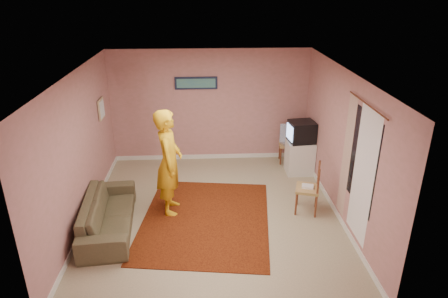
{
  "coord_description": "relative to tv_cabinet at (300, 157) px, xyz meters",
  "views": [
    {
      "loc": [
        -0.13,
        -6.28,
        3.95
      ],
      "look_at": [
        0.23,
        0.6,
        1.04
      ],
      "focal_mm": 32.0,
      "sensor_mm": 36.0,
      "label": 1
    }
  ],
  "objects": [
    {
      "name": "person",
      "position": [
        -2.72,
        -1.47,
        0.61
      ],
      "size": [
        0.47,
        0.72,
        1.96
      ],
      "primitive_type": "imported",
      "rotation": [
        0.0,
        0.0,
        1.56
      ],
      "color": "gold",
      "rests_on": "ground"
    },
    {
      "name": "curtain_sheer",
      "position": [
        0.28,
        -2.69,
        0.88
      ],
      "size": [
        0.01,
        0.75,
        2.1
      ],
      "primitive_type": "cube",
      "color": "white",
      "rests_on": "wall_right"
    },
    {
      "name": "tv_cabinet",
      "position": [
        0.0,
        0.0,
        0.0
      ],
      "size": [
        0.58,
        0.52,
        0.73
      ],
      "primitive_type": "cube",
      "color": "silver",
      "rests_on": "ground"
    },
    {
      "name": "window",
      "position": [
        0.29,
        -2.54,
        1.08
      ],
      "size": [
        0.01,
        1.1,
        1.5
      ],
      "primitive_type": "cube",
      "color": "black",
      "rests_on": "wall_right"
    },
    {
      "name": "wall_back",
      "position": [
        -1.95,
        0.86,
        0.93
      ],
      "size": [
        4.5,
        0.02,
        2.6
      ],
      "primitive_type": "cube",
      "color": "#BA7A80",
      "rests_on": "ground"
    },
    {
      "name": "wall_left",
      "position": [
        -4.2,
        -1.64,
        0.93
      ],
      "size": [
        0.02,
        5.0,
        2.6
      ],
      "primitive_type": "cube",
      "color": "#BA7A80",
      "rests_on": "ground"
    },
    {
      "name": "wall_right",
      "position": [
        0.3,
        -1.64,
        0.93
      ],
      "size": [
        0.02,
        5.0,
        2.6
      ],
      "primitive_type": "cube",
      "color": "#BA7A80",
      "rests_on": "ground"
    },
    {
      "name": "crt_tv",
      "position": [
        -0.01,
        -0.0,
        0.59
      ],
      "size": [
        0.58,
        0.53,
        0.46
      ],
      "rotation": [
        0.0,
        0.0,
        0.12
      ],
      "color": "black",
      "rests_on": "tv_cabinet"
    },
    {
      "name": "game_console",
      "position": [
        -0.23,
        -1.62,
        0.14
      ],
      "size": [
        0.24,
        0.2,
        0.04
      ],
      "primitive_type": "cube",
      "rotation": [
        0.0,
        0.0,
        -0.28
      ],
      "color": "white",
      "rests_on": "chair_b"
    },
    {
      "name": "picture_back",
      "position": [
        -2.25,
        0.82,
        1.48
      ],
      "size": [
        0.95,
        0.04,
        0.28
      ],
      "color": "#121933",
      "rests_on": "wall_back"
    },
    {
      "name": "wall_front",
      "position": [
        -1.95,
        -4.14,
        0.93
      ],
      "size": [
        4.5,
        0.02,
        2.6
      ],
      "primitive_type": "cube",
      "color": "#BA7A80",
      "rests_on": "ground"
    },
    {
      "name": "blue_throw",
      "position": [
        -0.15,
        0.56,
        0.36
      ],
      "size": [
        0.41,
        0.05,
        0.43
      ],
      "primitive_type": "cube",
      "color": "#849BD9",
      "rests_on": "chair_a"
    },
    {
      "name": "ceiling",
      "position": [
        -1.95,
        -1.64,
        2.23
      ],
      "size": [
        4.5,
        5.0,
        0.02
      ],
      "primitive_type": "cube",
      "color": "white",
      "rests_on": "wall_back"
    },
    {
      "name": "dvd_player",
      "position": [
        -0.15,
        0.56,
        0.12
      ],
      "size": [
        0.4,
        0.32,
        0.06
      ],
      "primitive_type": "cube",
      "rotation": [
        0.0,
        0.0,
        0.24
      ],
      "color": "#B5B5BA",
      "rests_on": "chair_a"
    },
    {
      "name": "picture_left",
      "position": [
        -4.17,
        -0.04,
        1.18
      ],
      "size": [
        0.04,
        0.38,
        0.42
      ],
      "color": "tan",
      "rests_on": "wall_left"
    },
    {
      "name": "ground",
      "position": [
        -1.95,
        -1.64,
        -0.37
      ],
      "size": [
        5.0,
        5.0,
        0.0
      ],
      "primitive_type": "plane",
      "color": "tan",
      "rests_on": "ground"
    },
    {
      "name": "chair_b",
      "position": [
        -0.23,
        -1.62,
        0.22
      ],
      "size": [
        0.52,
        0.53,
        0.52
      ],
      "rotation": [
        0.0,
        0.0,
        -1.85
      ],
      "color": "tan",
      "rests_on": "ground"
    },
    {
      "name": "baseboard_back",
      "position": [
        -1.95,
        0.85,
        -0.32
      ],
      "size": [
        4.5,
        0.02,
        0.1
      ],
      "primitive_type": "cube",
      "color": "silver",
      "rests_on": "ground"
    },
    {
      "name": "baseboard_left",
      "position": [
        -4.19,
        -1.64,
        -0.32
      ],
      "size": [
        0.02,
        5.0,
        0.1
      ],
      "primitive_type": "cube",
      "color": "silver",
      "rests_on": "ground"
    },
    {
      "name": "curtain_floral",
      "position": [
        0.26,
        -1.99,
        0.88
      ],
      "size": [
        0.01,
        0.35,
        2.1
      ],
      "primitive_type": "cube",
      "color": "beige",
      "rests_on": "wall_right"
    },
    {
      "name": "baseboard_right",
      "position": [
        0.29,
        -1.64,
        -0.32
      ],
      "size": [
        0.02,
        5.0,
        0.1
      ],
      "primitive_type": "cube",
      "color": "silver",
      "rests_on": "ground"
    },
    {
      "name": "sofa",
      "position": [
        -3.75,
        -2.02,
        -0.08
      ],
      "size": [
        0.96,
        2.05,
        0.58
      ],
      "primitive_type": "imported",
      "rotation": [
        0.0,
        0.0,
        1.66
      ],
      "color": "brown",
      "rests_on": "ground"
    },
    {
      "name": "curtain_rod",
      "position": [
        0.25,
        -2.54,
        1.95
      ],
      "size": [
        0.02,
        1.4,
        0.02
      ],
      "primitive_type": "cylinder",
      "rotation": [
        1.57,
        0.0,
        0.0
      ],
      "color": "brown",
      "rests_on": "wall_right"
    },
    {
      "name": "area_rug",
      "position": [
        -2.1,
        -1.83,
        -0.36
      ],
      "size": [
        2.55,
        3.03,
        0.01
      ],
      "primitive_type": "cube",
      "rotation": [
        0.0,
        0.0,
        -0.13
      ],
      "color": "black",
      "rests_on": "ground"
    },
    {
      "name": "chair_a",
      "position": [
        -0.15,
        0.56,
        0.18
      ],
      "size": [
        0.44,
        0.43,
        0.49
      ],
      "rotation": [
        0.0,
        0.0,
        -0.1
      ],
      "color": "tan",
      "rests_on": "ground"
    }
  ]
}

